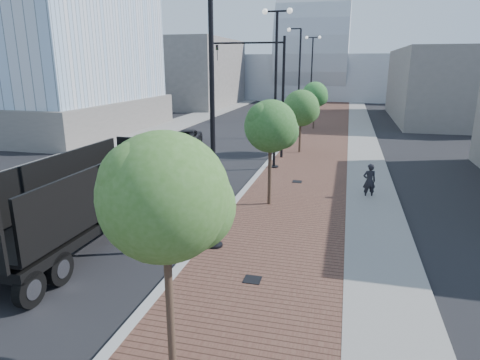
% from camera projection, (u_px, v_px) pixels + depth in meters
% --- Properties ---
extents(sidewalk, '(7.00, 140.00, 0.12)m').
position_uv_depth(sidewalk, '(333.00, 128.00, 41.88)').
color(sidewalk, '#4C2D23').
rests_on(sidewalk, ground).
extents(concrete_strip, '(2.40, 140.00, 0.13)m').
position_uv_depth(concrete_strip, '(361.00, 129.00, 41.23)').
color(concrete_strip, slate).
rests_on(concrete_strip, ground).
extents(curb, '(0.30, 140.00, 0.14)m').
position_uv_depth(curb, '(298.00, 127.00, 42.71)').
color(curb, gray).
rests_on(curb, ground).
extents(west_sidewalk, '(4.00, 140.00, 0.12)m').
position_uv_depth(west_sidewalk, '(180.00, 123.00, 45.82)').
color(west_sidewalk, slate).
rests_on(west_sidewalk, ground).
extents(dump_truck, '(2.40, 13.33, 3.13)m').
position_uv_depth(dump_truck, '(133.00, 182.00, 18.00)').
color(dump_truck, black).
rests_on(dump_truck, ground).
extents(white_sedan, '(1.94, 4.30, 1.37)m').
position_uv_depth(white_sedan, '(158.00, 191.00, 18.93)').
color(white_sedan, white).
rests_on(white_sedan, ground).
extents(dark_car_mid, '(2.81, 4.66, 1.21)m').
position_uv_depth(dark_car_mid, '(187.00, 138.00, 33.02)').
color(dark_car_mid, black).
rests_on(dark_car_mid, ground).
extents(dark_car_far, '(2.12, 4.95, 1.42)m').
position_uv_depth(dark_car_far, '(267.00, 111.00, 51.80)').
color(dark_car_far, black).
rests_on(dark_car_far, ground).
extents(pedestrian, '(0.71, 0.56, 1.71)m').
position_uv_depth(pedestrian, '(369.00, 181.00, 19.92)').
color(pedestrian, black).
rests_on(pedestrian, ground).
extents(streetlight_1, '(1.44, 0.56, 9.21)m').
position_uv_depth(streetlight_1, '(209.00, 125.00, 13.44)').
color(streetlight_1, black).
rests_on(streetlight_1, ground).
extents(streetlight_2, '(1.72, 0.56, 9.28)m').
position_uv_depth(streetlight_2, '(276.00, 89.00, 24.49)').
color(streetlight_2, black).
rests_on(streetlight_2, ground).
extents(streetlight_3, '(1.44, 0.56, 9.21)m').
position_uv_depth(streetlight_3, '(298.00, 87.00, 35.85)').
color(streetlight_3, black).
rests_on(streetlight_3, ground).
extents(streetlight_4, '(1.72, 0.56, 9.28)m').
position_uv_depth(streetlight_4, '(311.00, 78.00, 46.90)').
color(streetlight_4, black).
rests_on(streetlight_4, ground).
extents(traffic_mast, '(5.09, 0.20, 8.00)m').
position_uv_depth(traffic_mast, '(270.00, 84.00, 27.47)').
color(traffic_mast, black).
rests_on(traffic_mast, ground).
extents(tree_0, '(2.51, 2.48, 5.10)m').
position_uv_depth(tree_0, '(167.00, 198.00, 7.72)').
color(tree_0, '#382619').
rests_on(tree_0, ground).
extents(tree_1, '(2.35, 2.30, 4.80)m').
position_uv_depth(tree_1, '(272.00, 126.00, 18.04)').
color(tree_1, '#382619').
rests_on(tree_1, ground).
extents(tree_2, '(2.58, 2.56, 4.56)m').
position_uv_depth(tree_2, '(302.00, 108.00, 29.35)').
color(tree_2, '#382619').
rests_on(tree_2, ground).
extents(tree_3, '(2.53, 2.50, 4.66)m').
position_uv_depth(tree_3, '(315.00, 95.00, 40.52)').
color(tree_3, '#382619').
rests_on(tree_3, ground).
extents(tower_podium, '(19.00, 19.00, 3.00)m').
position_uv_depth(tower_podium, '(43.00, 115.00, 40.59)').
color(tower_podium, '#625D58').
rests_on(tower_podium, ground).
extents(convention_center, '(50.00, 30.00, 50.00)m').
position_uv_depth(convention_center, '(316.00, 66.00, 83.62)').
color(convention_center, '#9DA2A7').
rests_on(convention_center, ground).
extents(commercial_block_nw, '(14.00, 20.00, 10.00)m').
position_uv_depth(commercial_block_nw, '(186.00, 73.00, 64.85)').
color(commercial_block_nw, '#645F5A').
rests_on(commercial_block_nw, ground).
extents(commercial_block_ne, '(12.00, 22.00, 8.00)m').
position_uv_depth(commercial_block_ne, '(451.00, 85.00, 47.18)').
color(commercial_block_ne, '#67625D').
rests_on(commercial_block_ne, ground).
extents(utility_cover_1, '(0.50, 0.50, 0.02)m').
position_uv_depth(utility_cover_1, '(252.00, 280.00, 12.24)').
color(utility_cover_1, black).
rests_on(utility_cover_1, sidewalk).
extents(utility_cover_2, '(0.50, 0.50, 0.02)m').
position_uv_depth(utility_cover_2, '(297.00, 182.00, 22.51)').
color(utility_cover_2, black).
rests_on(utility_cover_2, sidewalk).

